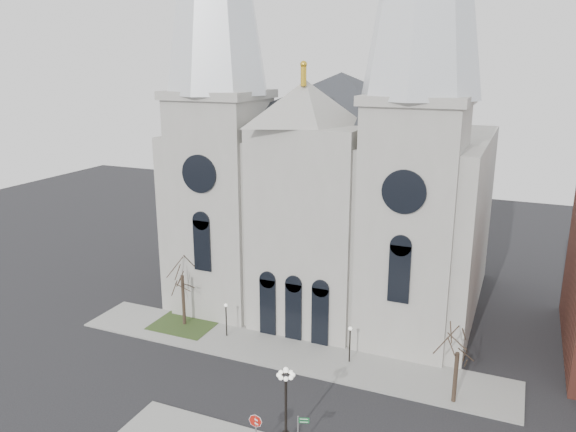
% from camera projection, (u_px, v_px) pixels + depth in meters
% --- Properties ---
extents(ground, '(160.00, 160.00, 0.00)m').
position_uv_depth(ground, '(222.00, 422.00, 40.30)').
color(ground, black).
rests_on(ground, ground).
extents(sidewalk_far, '(40.00, 6.00, 0.14)m').
position_uv_depth(sidewalk_far, '(283.00, 351.00, 50.03)').
color(sidewalk_far, gray).
rests_on(sidewalk_far, ground).
extents(grass_patch, '(6.00, 5.00, 0.18)m').
position_uv_depth(grass_patch, '(185.00, 324.00, 55.09)').
color(grass_patch, '#2E411B').
rests_on(grass_patch, ground).
extents(cathedral, '(33.00, 26.66, 54.00)m').
position_uv_depth(cathedral, '(330.00, 130.00, 55.69)').
color(cathedral, '#A29F97').
rests_on(cathedral, ground).
extents(tree_left, '(3.20, 3.20, 7.50)m').
position_uv_depth(tree_left, '(182.00, 272.00, 53.64)').
color(tree_left, '#2C2219').
rests_on(tree_left, ground).
extents(tree_right, '(3.20, 3.20, 6.00)m').
position_uv_depth(tree_right, '(458.00, 350.00, 41.40)').
color(tree_right, '#2C2219').
rests_on(tree_right, ground).
extents(ped_lamp_left, '(0.32, 0.32, 3.26)m').
position_uv_depth(ped_lamp_left, '(226.00, 314.00, 52.16)').
color(ped_lamp_left, black).
rests_on(ped_lamp_left, sidewalk_far).
extents(ped_lamp_right, '(0.32, 0.32, 3.26)m').
position_uv_depth(ped_lamp_right, '(350.00, 338.00, 47.60)').
color(ped_lamp_right, black).
rests_on(ped_lamp_right, sidewalk_far).
extents(stop_sign, '(0.90, 0.34, 2.63)m').
position_uv_depth(stop_sign, '(256.00, 425.00, 36.78)').
color(stop_sign, slate).
rests_on(stop_sign, sidewalk_near).
extents(globe_lamp, '(1.63, 1.63, 5.74)m').
position_uv_depth(globe_lamp, '(286.00, 396.00, 36.87)').
color(globe_lamp, black).
rests_on(globe_lamp, sidewalk_near).
extents(street_name_sign, '(0.75, 0.31, 2.46)m').
position_uv_depth(street_name_sign, '(299.00, 430.00, 36.94)').
color(street_name_sign, slate).
rests_on(street_name_sign, sidewalk_near).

